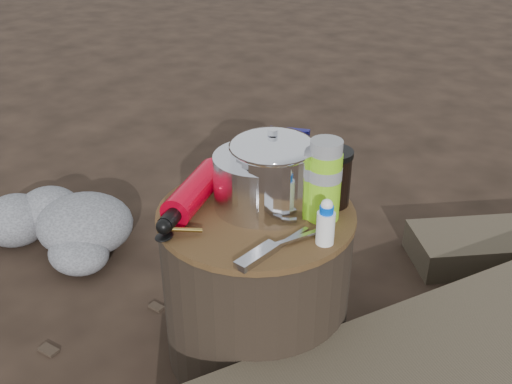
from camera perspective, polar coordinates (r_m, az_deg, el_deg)
The scene contains 13 objects.
ground at distance 1.61m, azimuth 0.00°, elevation -15.10°, with size 60.00×60.00×0.00m, color black.
stump at distance 1.47m, azimuth 0.00°, elevation -9.09°, with size 0.46×0.46×0.43m, color black.
foil_windscreen at distance 1.34m, azimuth 0.32°, elevation 1.07°, with size 0.21×0.21×0.13m, color silver.
camping_pot at distance 1.31m, azimuth 1.61°, elevation 1.93°, with size 0.19×0.19×0.19m, color silver.
fuel_bottle at distance 1.37m, azimuth -6.12°, elevation 0.03°, with size 0.07×0.29×0.07m, color red, non-canonical shape.
thermos at distance 1.29m, azimuth 6.78°, elevation 1.13°, with size 0.08×0.08×0.19m, color #84D21B.
travel_mug at distance 1.36m, azimuth 7.49°, elevation 1.42°, with size 0.09×0.09×0.14m, color black.
stuff_sack at distance 1.49m, azimuth -1.14°, elevation 3.24°, with size 0.14×0.11×0.10m, color yellow.
food_pouch at distance 1.48m, azimuth 3.19°, elevation 3.84°, with size 0.10×0.02×0.13m, color #100D55.
multitool at distance 1.19m, azimuth 0.11°, elevation -6.35°, with size 0.03×0.11×0.02m, color #B4B4BA.
pot_grabber at distance 1.24m, azimuth 2.99°, elevation -4.82°, with size 0.04×0.14×0.01m, color #B4B4BA, non-canonical shape.
spork at distance 1.32m, azimuth -8.33°, elevation -2.82°, with size 0.03×0.14×0.01m, color black, non-canonical shape.
squeeze_bottle at distance 1.22m, azimuth 6.92°, elevation -3.18°, with size 0.04×0.04×0.09m, color white.
Camera 1 is at (0.64, -0.96, 1.12)m, focal length 40.38 mm.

